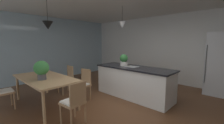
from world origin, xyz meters
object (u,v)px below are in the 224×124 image
Objects in this scene: potted_plant_on_island at (124,60)px; vase_on_dining_table at (42,73)px; chair_far_right at (83,84)px; refrigerator at (219,64)px; dining_table at (45,80)px; chair_near_left at (1,91)px; potted_plant_on_table at (41,69)px; chair_far_left at (67,78)px; kitchen_island at (133,82)px; chair_kitchen_end at (74,101)px.

potted_plant_on_island is 2.35m from vase_on_dining_table.
chair_far_right is at bearing -113.19° from potted_plant_on_island.
chair_far_right is at bearing -130.49° from refrigerator.
dining_table is 0.22m from vase_on_dining_table.
chair_near_left is 1.00× the size of chair_far_right.
chair_near_left is 2.43× the size of potted_plant_on_island.
chair_near_left is 6.04m from refrigerator.
potted_plant_on_island is at bearing 71.07° from potted_plant_on_table.
dining_table is 4.27× the size of potted_plant_on_table.
refrigerator is at bearing 54.77° from potted_plant_on_table.
chair_near_left is 1.92m from chair_far_right.
vase_on_dining_table reaches higher than chair_near_left.
potted_plant_on_table reaches higher than vase_on_dining_table.
refrigerator is at bearing 41.46° from chair_far_left.
kitchen_island reaches higher than vase_on_dining_table.
potted_plant_on_island reaches higher than dining_table.
chair_near_left is 1.99m from chair_kitchen_end.
potted_plant_on_island is (1.39, 1.19, 0.61)m from chair_far_left.
vase_on_dining_table reaches higher than chair_kitchen_end.
kitchen_island reaches higher than chair_far_left.
potted_plant_on_table is (-0.24, -1.00, 0.52)m from chair_far_right.
chair_kitchen_end is 1.89× the size of potted_plant_on_table.
dining_table is 5.08m from refrigerator.
chair_far_right is at bearing -126.71° from kitchen_island.
chair_kitchen_end is 1.27m from potted_plant_on_table.
chair_kitchen_end is 2.43× the size of potted_plant_on_island.
refrigerator reaches higher than dining_table.
potted_plant_on_island is (1.39, 2.90, 0.61)m from chair_near_left.
chair_near_left is at bearing -121.35° from kitchen_island.
vase_on_dining_table is (0.27, -0.86, 0.33)m from chair_far_left.
potted_plant_on_table is at bearing -20.64° from vase_on_dining_table.
chair_kitchen_end is at bearing -78.82° from potted_plant_on_island.
refrigerator is 5.07m from potted_plant_on_table.
refrigerator is at bearing 50.55° from vase_on_dining_table.
chair_far_right is 0.37× the size of kitchen_island.
chair_far_right is 1.43m from potted_plant_on_island.
refrigerator is (2.68, 3.14, 0.49)m from chair_far_right.
potted_plant_on_island is at bearing 61.35° from vase_on_dining_table.
potted_plant_on_island reaches higher than chair_kitchen_end.
chair_kitchen_end is at bearing 0.19° from dining_table.
potted_plant_on_island is at bearing -138.07° from refrigerator.
chair_far_right is 1.25m from chair_kitchen_end.
kitchen_island reaches higher than chair_near_left.
refrigerator is at bearing 52.04° from dining_table.
chair_far_left and chair_kitchen_end have the same top height.
dining_table is 2.45m from kitchen_island.
dining_table is at bearing 144.58° from potted_plant_on_table.
vase_on_dining_table is at bearing -72.74° from chair_far_left.
chair_far_right is 1.00× the size of chair_kitchen_end.
chair_far_left is 0.96m from vase_on_dining_table.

